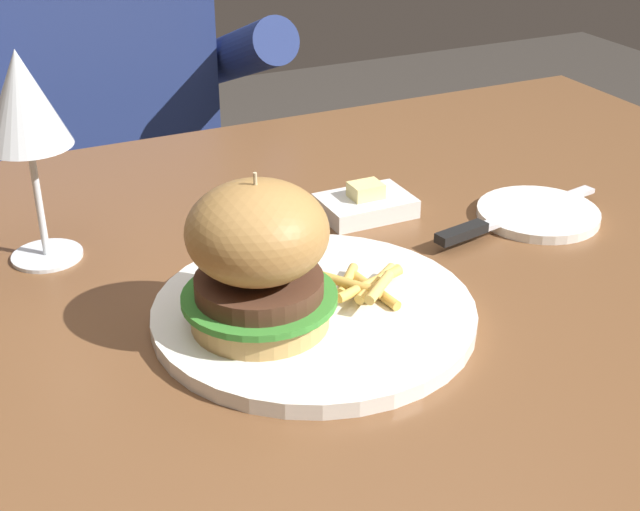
{
  "coord_description": "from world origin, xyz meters",
  "views": [
    {
      "loc": [
        -0.31,
        -0.7,
        1.15
      ],
      "look_at": [
        -0.01,
        -0.07,
        0.78
      ],
      "focal_mm": 50.0,
      "sensor_mm": 36.0,
      "label": 1
    }
  ],
  "objects_px": {
    "butter_dish": "(366,204)",
    "diner_person": "(101,189)",
    "burger_sandwich": "(258,256)",
    "wine_glass": "(23,105)",
    "table_knife": "(505,218)",
    "bread_plate": "(538,214)",
    "main_plate": "(314,313)"
  },
  "relations": [
    {
      "from": "butter_dish",
      "to": "diner_person",
      "type": "bearing_deg",
      "value": 105.18
    },
    {
      "from": "burger_sandwich",
      "to": "wine_glass",
      "type": "bearing_deg",
      "value": 121.21
    },
    {
      "from": "burger_sandwich",
      "to": "table_knife",
      "type": "height_order",
      "value": "burger_sandwich"
    },
    {
      "from": "burger_sandwich",
      "to": "butter_dish",
      "type": "distance_m",
      "value": 0.27
    },
    {
      "from": "wine_glass",
      "to": "burger_sandwich",
      "type": "bearing_deg",
      "value": -58.79
    },
    {
      "from": "bread_plate",
      "to": "butter_dish",
      "type": "distance_m",
      "value": 0.18
    },
    {
      "from": "butter_dish",
      "to": "main_plate",
      "type": "bearing_deg",
      "value": -129.52
    },
    {
      "from": "burger_sandwich",
      "to": "table_knife",
      "type": "distance_m",
      "value": 0.32
    },
    {
      "from": "butter_dish",
      "to": "diner_person",
      "type": "xyz_separation_m",
      "value": [
        -0.16,
        0.61,
        -0.19
      ]
    },
    {
      "from": "burger_sandwich",
      "to": "bread_plate",
      "type": "relative_size",
      "value": 1.03
    },
    {
      "from": "wine_glass",
      "to": "diner_person",
      "type": "xyz_separation_m",
      "value": [
        0.16,
        0.56,
        -0.33
      ]
    },
    {
      "from": "main_plate",
      "to": "butter_dish",
      "type": "relative_size",
      "value": 2.88
    },
    {
      "from": "main_plate",
      "to": "butter_dish",
      "type": "height_order",
      "value": "butter_dish"
    },
    {
      "from": "main_plate",
      "to": "butter_dish",
      "type": "distance_m",
      "value": 0.22
    },
    {
      "from": "diner_person",
      "to": "burger_sandwich",
      "type": "bearing_deg",
      "value": -92.1
    },
    {
      "from": "main_plate",
      "to": "table_knife",
      "type": "relative_size",
      "value": 1.24
    },
    {
      "from": "table_knife",
      "to": "diner_person",
      "type": "xyz_separation_m",
      "value": [
        -0.28,
        0.7,
        -0.19
      ]
    },
    {
      "from": "main_plate",
      "to": "wine_glass",
      "type": "distance_m",
      "value": 0.32
    },
    {
      "from": "burger_sandwich",
      "to": "butter_dish",
      "type": "bearing_deg",
      "value": 42.52
    },
    {
      "from": "wine_glass",
      "to": "bread_plate",
      "type": "xyz_separation_m",
      "value": [
        0.49,
        -0.13,
        -0.15
      ]
    },
    {
      "from": "butter_dish",
      "to": "wine_glass",
      "type": "bearing_deg",
      "value": 172.12
    },
    {
      "from": "bread_plate",
      "to": "table_knife",
      "type": "height_order",
      "value": "table_knife"
    },
    {
      "from": "main_plate",
      "to": "diner_person",
      "type": "xyz_separation_m",
      "value": [
        -0.02,
        0.78,
        -0.18
      ]
    },
    {
      "from": "main_plate",
      "to": "wine_glass",
      "type": "xyz_separation_m",
      "value": [
        -0.19,
        0.22,
        0.15
      ]
    },
    {
      "from": "bread_plate",
      "to": "wine_glass",
      "type": "bearing_deg",
      "value": 164.82
    },
    {
      "from": "diner_person",
      "to": "table_knife",
      "type": "bearing_deg",
      "value": -68.56
    },
    {
      "from": "main_plate",
      "to": "table_knife",
      "type": "bearing_deg",
      "value": 16.42
    },
    {
      "from": "bread_plate",
      "to": "butter_dish",
      "type": "height_order",
      "value": "butter_dish"
    },
    {
      "from": "main_plate",
      "to": "bread_plate",
      "type": "xyz_separation_m",
      "value": [
        0.3,
        0.08,
        -0.0
      ]
    },
    {
      "from": "burger_sandwich",
      "to": "bread_plate",
      "type": "distance_m",
      "value": 0.37
    },
    {
      "from": "table_knife",
      "to": "butter_dish",
      "type": "height_order",
      "value": "butter_dish"
    },
    {
      "from": "burger_sandwich",
      "to": "wine_glass",
      "type": "relative_size",
      "value": 0.65
    }
  ]
}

